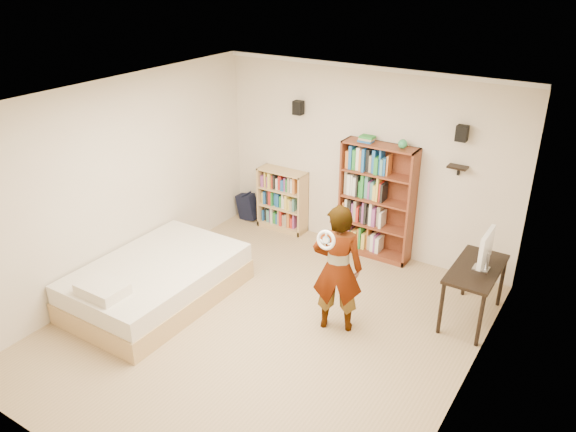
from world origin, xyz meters
name	(u,v)px	position (x,y,z in m)	size (l,w,h in m)	color
ground	(266,328)	(0.00, 0.00, 0.00)	(4.50, 5.00, 0.01)	tan
room_shell	(263,191)	(0.00, 0.00, 1.76)	(4.52, 5.02, 2.71)	beige
crown_molding	(262,105)	(0.00, 0.00, 2.67)	(4.50, 5.00, 0.06)	white
speaker_left	(298,108)	(-1.05, 2.40, 2.00)	(0.14, 0.12, 0.20)	black
speaker_right	(462,133)	(1.35, 2.40, 2.00)	(0.14, 0.12, 0.20)	black
wall_shelf	(458,167)	(1.35, 2.41, 1.55)	(0.25, 0.16, 0.03)	black
tall_bookshelf	(377,202)	(0.30, 2.34, 0.84)	(1.07, 0.31, 1.69)	brown
low_bookshelf	(283,200)	(-1.30, 2.35, 0.50)	(0.80, 0.30, 0.99)	tan
computer_desk	(473,293)	(1.97, 1.49, 0.36)	(0.52, 1.04, 0.71)	black
imac	(484,251)	(2.02, 1.49, 0.95)	(0.10, 0.48, 0.48)	white
daybed	(157,277)	(-1.52, -0.23, 0.32)	(1.42, 2.19, 0.65)	silver
person	(337,269)	(0.67, 0.47, 0.79)	(0.58, 0.38, 1.58)	black
wii_wheel	(326,240)	(0.67, 0.18, 1.28)	(0.22, 0.22, 0.04)	white
navy_bag	(247,206)	(-1.99, 2.34, 0.23)	(0.33, 0.22, 0.45)	black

